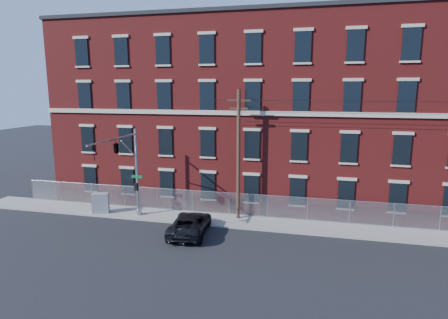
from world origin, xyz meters
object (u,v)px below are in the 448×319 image
(utility_pole_near, at_px, (238,153))
(pickup_truck, at_px, (190,224))
(traffic_signal_mast, at_px, (121,156))
(utility_cabinet, at_px, (100,203))

(utility_pole_near, xyz_separation_m, pickup_truck, (-2.76, -3.67, -4.61))
(traffic_signal_mast, relative_size, utility_pole_near, 0.70)
(traffic_signal_mast, relative_size, pickup_truck, 1.33)
(traffic_signal_mast, height_order, utility_pole_near, utility_pole_near)
(traffic_signal_mast, bearing_deg, pickup_truck, -2.71)
(traffic_signal_mast, relative_size, utility_cabinet, 4.25)
(traffic_signal_mast, height_order, pickup_truck, traffic_signal_mast)
(traffic_signal_mast, bearing_deg, utility_cabinet, 148.04)
(utility_pole_near, relative_size, pickup_truck, 1.90)
(utility_pole_near, distance_m, utility_cabinet, 12.15)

